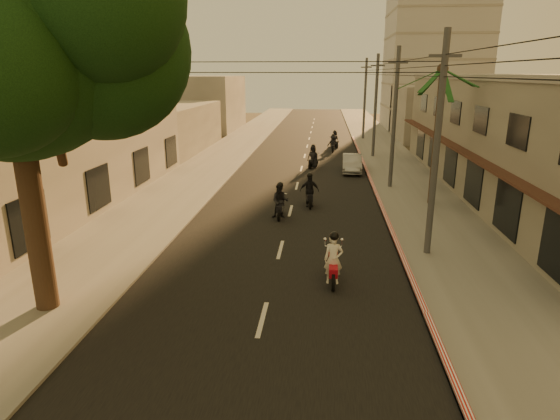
# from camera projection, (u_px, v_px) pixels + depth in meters

# --- Properties ---
(ground) EXTENTS (160.00, 160.00, 0.00)m
(ground) POSITION_uv_depth(u_px,v_px,m) (253.00, 357.00, 12.65)
(ground) COLOR #383023
(ground) RESTS_ON ground
(road) EXTENTS (10.00, 140.00, 0.02)m
(road) POSITION_uv_depth(u_px,v_px,m) (297.00, 186.00, 31.75)
(road) COLOR black
(road) RESTS_ON ground
(sidewalk_right) EXTENTS (5.00, 140.00, 0.12)m
(sidewalk_right) POSITION_uv_depth(u_px,v_px,m) (410.00, 188.00, 31.05)
(sidewalk_right) COLOR slate
(sidewalk_right) RESTS_ON ground
(sidewalk_left) EXTENTS (5.00, 140.00, 0.12)m
(sidewalk_left) POSITION_uv_depth(u_px,v_px,m) (189.00, 183.00, 32.41)
(sidewalk_left) COLOR slate
(sidewalk_left) RESTS_ON ground
(curb_stripe) EXTENTS (0.20, 60.00, 0.20)m
(curb_stripe) POSITION_uv_depth(u_px,v_px,m) (381.00, 207.00, 26.48)
(curb_stripe) COLOR red
(curb_stripe) RESTS_ON ground
(shophouse_row) EXTENTS (8.80, 34.20, 7.30)m
(shophouse_row) POSITION_uv_depth(u_px,v_px,m) (532.00, 139.00, 27.54)
(shophouse_row) COLOR gray
(shophouse_row) RESTS_ON ground
(left_building) EXTENTS (8.20, 24.20, 5.20)m
(left_building) POSITION_uv_depth(u_px,v_px,m) (46.00, 161.00, 26.56)
(left_building) COLOR #ACA59B
(left_building) RESTS_ON ground
(distant_tower) EXTENTS (12.10, 12.10, 28.00)m
(distant_tower) POSITION_uv_depth(u_px,v_px,m) (437.00, 20.00, 60.74)
(distant_tower) COLOR #B7B5B2
(distant_tower) RESTS_ON ground
(broadleaf_tree) EXTENTS (9.60, 8.70, 12.10)m
(broadleaf_tree) POSITION_uv_depth(u_px,v_px,m) (23.00, 32.00, 12.91)
(broadleaf_tree) COLOR black
(broadleaf_tree) RESTS_ON ground
(palm_tree) EXTENTS (5.00, 5.00, 8.20)m
(palm_tree) POSITION_uv_depth(u_px,v_px,m) (442.00, 77.00, 25.19)
(palm_tree) COLOR black
(palm_tree) RESTS_ON ground
(utility_poles) EXTENTS (1.20, 48.26, 9.00)m
(utility_poles) POSITION_uv_depth(u_px,v_px,m) (396.00, 87.00, 29.35)
(utility_poles) COLOR #38383A
(utility_poles) RESTS_ON ground
(filler_right) EXTENTS (8.00, 14.00, 6.00)m
(filler_right) POSITION_uv_depth(u_px,v_px,m) (432.00, 113.00, 53.51)
(filler_right) COLOR #ACA59B
(filler_right) RESTS_ON ground
(filler_left_near) EXTENTS (8.00, 14.00, 4.40)m
(filler_left_near) POSITION_uv_depth(u_px,v_px,m) (163.00, 128.00, 45.77)
(filler_left_near) COLOR #ACA59B
(filler_left_near) RESTS_ON ground
(filler_left_far) EXTENTS (8.00, 14.00, 7.00)m
(filler_left_far) POSITION_uv_depth(u_px,v_px,m) (207.00, 103.00, 62.60)
(filler_left_far) COLOR #ACA59B
(filler_left_far) RESTS_ON ground
(scooter_red) EXTENTS (0.76, 2.02, 1.99)m
(scooter_red) POSITION_uv_depth(u_px,v_px,m) (333.00, 261.00, 16.88)
(scooter_red) COLOR black
(scooter_red) RESTS_ON ground
(scooter_mid_a) EXTENTS (0.91, 1.98, 1.95)m
(scooter_mid_a) POSITION_uv_depth(u_px,v_px,m) (280.00, 202.00, 24.57)
(scooter_mid_a) COLOR black
(scooter_mid_a) RESTS_ON ground
(scooter_mid_b) EXTENTS (1.21, 2.02, 1.99)m
(scooter_mid_b) POSITION_uv_depth(u_px,v_px,m) (309.00, 191.00, 26.68)
(scooter_mid_b) COLOR black
(scooter_mid_b) RESTS_ON ground
(scooter_far_a) EXTENTS (1.24, 1.87, 1.92)m
(scooter_far_a) POSITION_uv_depth(u_px,v_px,m) (313.00, 157.00, 37.56)
(scooter_far_a) COLOR black
(scooter_far_a) RESTS_ON ground
(scooter_far_b) EXTENTS (1.12, 1.79, 1.76)m
(scooter_far_b) POSITION_uv_depth(u_px,v_px,m) (333.00, 144.00, 45.22)
(scooter_far_b) COLOR black
(scooter_far_b) RESTS_ON ground
(parked_car) EXTENTS (1.65, 4.21, 1.36)m
(parked_car) POSITION_uv_depth(u_px,v_px,m) (352.00, 163.00, 36.08)
(parked_car) COLOR #919399
(parked_car) RESTS_ON ground
(scooter_far_c) EXTENTS (1.22, 1.72, 1.80)m
(scooter_far_c) POSITION_uv_depth(u_px,v_px,m) (335.00, 140.00, 47.89)
(scooter_far_c) COLOR black
(scooter_far_c) RESTS_ON ground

